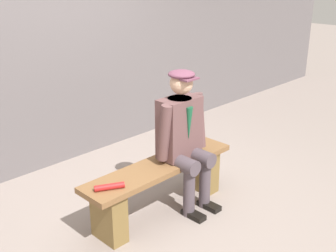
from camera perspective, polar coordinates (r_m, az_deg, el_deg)
The scene contains 5 objects.
ground_plane at distance 4.12m, azimuth -1.01°, elevation -11.47°, with size 30.00×30.00×0.00m, color gray.
bench at distance 3.95m, azimuth -1.04°, elevation -7.52°, with size 1.62×0.37×0.50m.
seated_man at distance 3.90m, azimuth 2.16°, elevation -1.08°, with size 0.58×0.53×1.34m.
rolled_magazine at distance 3.47m, azimuth -7.99°, elevation -8.20°, with size 0.05×0.05×0.25m, color #B21E1E.
stadium_wall at distance 5.05m, azimuth -15.19°, elevation 5.82°, with size 12.00×0.24×1.92m, color #635C5E.
Camera 1 is at (2.43, 2.50, 2.19)m, focal length 44.71 mm.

